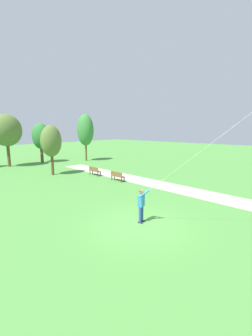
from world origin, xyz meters
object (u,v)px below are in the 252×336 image
tree_treeline_left (41,136)px  tree_lakeside_near (51,141)px  tree_lakeside_far (85,130)px  park_bench_near_walkway (117,176)px  person_kite_flyer (142,203)px  park_bench_far_walkway (95,170)px  tree_treeline_center (6,130)px

tree_treeline_left → tree_lakeside_near: (-3.62, -8.85, -0.17)m
tree_lakeside_far → tree_lakeside_near: size_ratio=1.32×
park_bench_near_walkway → tree_lakeside_far: (6.37, 12.53, 3.94)m
person_kite_flyer → park_bench_far_walkway: bearing=60.6°
park_bench_far_walkway → tree_treeline_left: (0.92, 12.28, 3.10)m
park_bench_far_walkway → tree_lakeside_far: 11.59m
tree_treeline_center → tree_lakeside_near: tree_treeline_center is taller
tree_treeline_center → tree_treeline_left: tree_treeline_center is taller
person_kite_flyer → tree_treeline_left: size_ratio=0.34×
person_kite_flyer → tree_lakeside_near: (3.45, 14.36, 2.40)m
person_kite_flyer → tree_treeline_center: size_ratio=0.28×
tree_lakeside_far → park_bench_near_walkway: bearing=-116.9°
person_kite_flyer → park_bench_far_walkway: size_ratio=1.19×
park_bench_far_walkway → park_bench_near_walkway: bearing=-94.4°
person_kite_flyer → tree_treeline_center: 23.48m
person_kite_flyer → tree_treeline_center: tree_treeline_center is taller
park_bench_far_walkway → tree_treeline_center: size_ratio=0.24×
tree_lakeside_far → tree_lakeside_near: (-8.80, -5.61, -1.01)m
tree_lakeside_far → tree_treeline_center: (-9.67, 3.11, 0.01)m
person_kite_flyer → park_bench_far_walkway: (6.15, 10.93, -0.54)m
tree_treeline_left → tree_lakeside_near: bearing=-112.2°
tree_treeline_center → tree_treeline_left: size_ratio=1.19×
park_bench_far_walkway → tree_treeline_center: tree_treeline_center is taller
park_bench_near_walkway → tree_treeline_left: 16.12m
tree_treeline_left → tree_lakeside_near: size_ratio=1.07×
tree_treeline_center → person_kite_flyer: bearing=-96.4°
tree_treeline_left → park_bench_near_walkway: bearing=-94.3°
park_bench_near_walkway → tree_treeline_left: size_ratio=0.28×
park_bench_far_walkway → tree_treeline_center: 13.26m
park_bench_near_walkway → tree_treeline_left: bearing=85.7°
tree_lakeside_near → person_kite_flyer: bearing=-103.5°
park_bench_near_walkway → tree_treeline_center: size_ratio=0.24×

